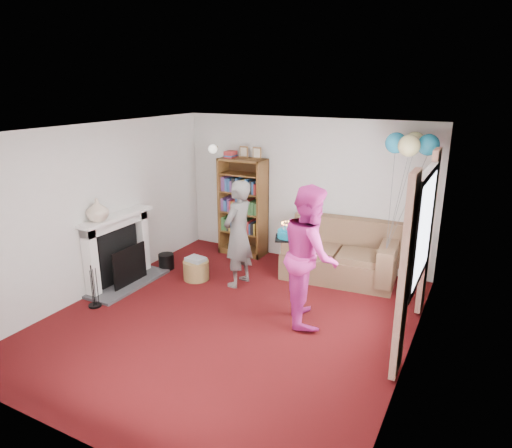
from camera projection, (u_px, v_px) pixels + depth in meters
The scene contains 16 objects.
ground at pixel (231, 319), 6.13m from camera, with size 5.00×5.00×0.00m, color #360908.
wall_back at pixel (304, 191), 7.88m from camera, with size 4.50×0.02×2.50m, color silver.
wall_left at pixel (98, 209), 6.76m from camera, with size 0.02×5.00×2.50m, color silver.
wall_right at pixel (415, 262), 4.75m from camera, with size 0.02×5.00×2.50m, color silver.
ceiling at pixel (228, 130), 5.38m from camera, with size 4.50×5.00×0.01m, color white.
fireplace at pixel (121, 253), 7.06m from camera, with size 0.55×1.80×1.12m.
window_bay at pixel (419, 248), 5.30m from camera, with size 0.14×2.02×2.20m.
wall_sconce at pixel (213, 149), 8.34m from camera, with size 0.16×0.23×0.16m.
bookcase at pixel (244, 207), 8.29m from camera, with size 0.84×0.42×1.98m.
sofa at pixel (341, 256), 7.40m from camera, with size 1.75×0.93×0.93m.
wicker_basket at pixel (196, 269), 7.34m from camera, with size 0.41×0.41×0.37m.
person_striped at pixel (238, 234), 6.96m from camera, with size 0.61×0.40×1.67m, color black.
person_magenta at pixel (310, 255), 5.88m from camera, with size 0.89×0.70×1.84m, color #CA288C.
birthday_cake at pixel (288, 234), 5.95m from camera, with size 0.33×0.33×0.22m.
balloons at pixel (412, 144), 6.38m from camera, with size 0.74×0.74×1.70m.
mantel_vase at pixel (97, 210), 6.55m from camera, with size 0.32×0.32×0.33m, color beige.
Camera 1 is at (2.83, -4.69, 3.04)m, focal length 32.00 mm.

